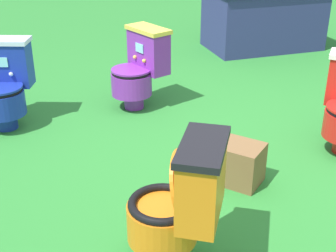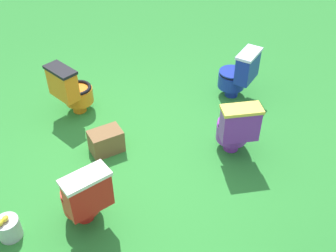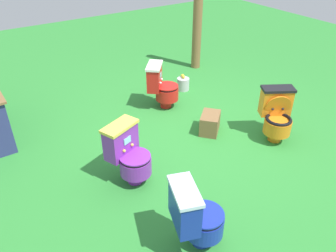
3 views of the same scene
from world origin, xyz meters
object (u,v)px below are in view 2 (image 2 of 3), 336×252
at_px(small_crate, 106,141).
at_px(toilet_purple, 236,128).
at_px(toilet_blue, 239,74).
at_px(toilet_orange, 71,89).
at_px(lemon_bucket, 9,228).
at_px(toilet_red, 84,196).

bearing_deg(small_crate, toilet_purple, 101.23).
height_order(toilet_purple, toilet_blue, same).
xyz_separation_m(toilet_orange, toilet_blue, (-0.85, 2.05, -0.00)).
bearing_deg(toilet_blue, small_crate, 155.41).
xyz_separation_m(toilet_blue, lemon_bucket, (2.81, -1.89, -0.25)).
distance_m(toilet_red, toilet_blue, 2.78).
height_order(toilet_orange, small_crate, toilet_orange).
distance_m(toilet_blue, lemon_bucket, 3.39).
height_order(toilet_red, lemon_bucket, toilet_red).
height_order(toilet_orange, toilet_blue, same).
distance_m(toilet_red, lemon_bucket, 0.78).
bearing_deg(small_crate, toilet_red, 9.39).
distance_m(toilet_orange, small_crate, 0.93).
bearing_deg(small_crate, toilet_orange, -132.94).
bearing_deg(toilet_orange, toilet_red, -32.90).
bearing_deg(toilet_blue, lemon_bucket, 165.19).
xyz_separation_m(toilet_orange, small_crate, (0.61, 0.66, -0.23)).
bearing_deg(toilet_red, lemon_bucket, 155.56).
bearing_deg(toilet_red, toilet_orange, 66.74).
height_order(toilet_orange, toilet_red, same).
height_order(small_crate, lemon_bucket, small_crate).
distance_m(toilet_purple, small_crate, 1.50).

